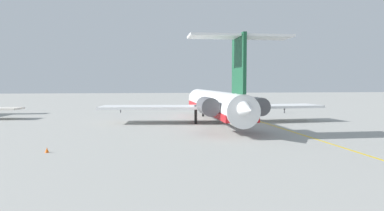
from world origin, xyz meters
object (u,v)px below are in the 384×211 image
at_px(main_jetliner, 215,103).
at_px(ground_crew_near_tail, 121,108).
at_px(ground_crew_near_nose, 284,109).
at_px(safety_cone_nose, 265,110).
at_px(safety_cone_wingtip, 47,150).

relative_size(main_jetliner, ground_crew_near_tail, 27.69).
height_order(main_jetliner, ground_crew_near_nose, main_jetliner).
bearing_deg(ground_crew_near_nose, safety_cone_nose, -108.63).
height_order(ground_crew_near_nose, safety_cone_wingtip, ground_crew_near_nose).
xyz_separation_m(ground_crew_near_nose, safety_cone_wingtip, (-43.04, 43.80, -0.83)).
bearing_deg(safety_cone_wingtip, main_jetliner, -43.77).
relative_size(main_jetliner, safety_cone_nose, 84.53).
relative_size(ground_crew_near_nose, ground_crew_near_tail, 1.04).
bearing_deg(main_jetliner, safety_cone_wingtip, 137.04).
distance_m(ground_crew_near_nose, ground_crew_near_tail, 39.88).
relative_size(ground_crew_near_nose, safety_cone_wingtip, 3.18).
distance_m(main_jetliner, safety_cone_nose, 32.04).
bearing_deg(ground_crew_near_nose, ground_crew_near_tail, -49.17).
bearing_deg(ground_crew_near_tail, main_jetliner, -5.34).
relative_size(ground_crew_near_tail, safety_cone_nose, 3.05).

